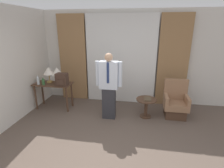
{
  "coord_description": "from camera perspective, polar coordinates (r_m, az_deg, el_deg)",
  "views": [
    {
      "loc": [
        0.6,
        -2.27,
        2.23
      ],
      "look_at": [
        -0.04,
        1.51,
        0.96
      ],
      "focal_mm": 28.0,
      "sensor_mm": 36.0,
      "label": 1
    }
  ],
  "objects": [
    {
      "name": "curtain_drape_right",
      "position": [
        5.2,
        19.3,
        6.85
      ],
      "size": [
        0.83,
        0.06,
        2.58
      ],
      "color": "#997047",
      "rests_on": "ground_plane"
    },
    {
      "name": "armchair",
      "position": [
        4.8,
        19.97,
        -6.05
      ],
      "size": [
        0.59,
        0.53,
        0.95
      ],
      "color": "#4C3323",
      "rests_on": "ground_plane"
    },
    {
      "name": "bottle_near_edge",
      "position": [
        5.13,
        -23.0,
        0.99
      ],
      "size": [
        0.07,
        0.07,
        0.25
      ],
      "color": "silver",
      "rests_on": "desk"
    },
    {
      "name": "ground_plane",
      "position": [
        3.24,
        -4.1,
        -25.31
      ],
      "size": [
        16.0,
        16.0,
        0.0
      ],
      "primitive_type": "plane",
      "color": "brown"
    },
    {
      "name": "table_lamp_left",
      "position": [
        5.13,
        -20.01,
        3.94
      ],
      "size": [
        0.29,
        0.29,
        0.44
      ],
      "color": "tan",
      "rests_on": "desk"
    },
    {
      "name": "person",
      "position": [
        4.22,
        -1.05,
        -0.16
      ],
      "size": [
        0.64,
        0.21,
        1.66
      ],
      "color": "#2D2D33",
      "rests_on": "ground_plane"
    },
    {
      "name": "bottle_by_lamp",
      "position": [
        5.06,
        -21.51,
        0.69
      ],
      "size": [
        0.08,
        0.08,
        0.19
      ],
      "color": "#336638",
      "rests_on": "desk"
    },
    {
      "name": "table_lamp_right",
      "position": [
        5.02,
        -17.51,
        3.89
      ],
      "size": [
        0.29,
        0.29,
        0.44
      ],
      "color": "tan",
      "rests_on": "desk"
    },
    {
      "name": "book",
      "position": [
        4.47,
        11.56,
        -4.76
      ],
      "size": [
        0.17,
        0.25,
        0.03
      ],
      "color": "brown",
      "rests_on": "side_table"
    },
    {
      "name": "backpack",
      "position": [
        4.81,
        -16.03,
        1.42
      ],
      "size": [
        0.3,
        0.24,
        0.33
      ],
      "color": "#422D23",
      "rests_on": "desk"
    },
    {
      "name": "curtain_sheer_center",
      "position": [
        5.16,
        2.86,
        7.77
      ],
      "size": [
        2.03,
        0.06,
        2.58
      ],
      "color": "white",
      "rests_on": "ground_plane"
    },
    {
      "name": "desk",
      "position": [
        5.14,
        -18.63,
        -1.22
      ],
      "size": [
        1.04,
        0.48,
        0.73
      ],
      "color": "#4C3323",
      "rests_on": "ground_plane"
    },
    {
      "name": "curtain_drape_left",
      "position": [
        5.53,
        -12.62,
        8.06
      ],
      "size": [
        0.83,
        0.06,
        2.58
      ],
      "color": "#997047",
      "rests_on": "ground_plane"
    },
    {
      "name": "wall_back",
      "position": [
        5.28,
        3.04,
        8.66
      ],
      "size": [
        10.0,
        0.06,
        2.7
      ],
      "color": "silver",
      "rests_on": "ground_plane"
    },
    {
      "name": "side_table",
      "position": [
        4.55,
        11.08,
        -6.65
      ],
      "size": [
        0.52,
        0.52,
        0.49
      ],
      "color": "#4C3323",
      "rests_on": "ground_plane"
    }
  ]
}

